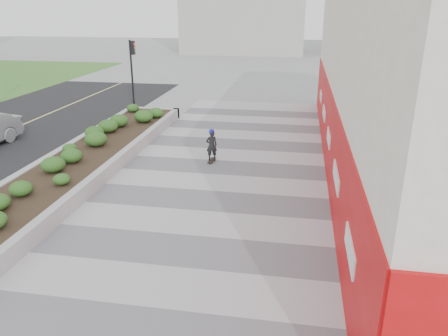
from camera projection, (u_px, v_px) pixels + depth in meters
The scene contains 7 objects.
ground at pixel (165, 291), 9.91m from camera, with size 160.00×160.00×0.00m, color gray.
walkway at pixel (195, 229), 12.68m from camera, with size 8.00×36.00×0.01m, color #A8A8AD.
building at pixel (419, 68), 15.71m from camera, with size 6.04×24.08×8.00m.
planter at pixel (82, 160), 17.10m from camera, with size 3.00×18.00×0.90m.
traffic_signal_near at pixel (132, 65), 26.25m from camera, with size 0.33×0.28×4.20m.
manhole_cover at pixel (212, 230), 12.60m from camera, with size 0.44×0.44×0.01m, color #595654.
skateboarder at pixel (212, 145), 17.92m from camera, with size 0.54×0.73×1.41m.
Camera 1 is at (2.74, -7.96, 6.09)m, focal length 35.00 mm.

